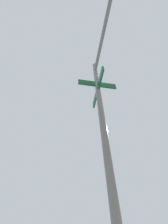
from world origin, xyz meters
The scene contains 1 object.
traffic_signal_near centered at (-6.18, -6.02, 4.26)m, with size 2.86×2.02×6.02m.
Camera 1 is at (-5.34, -6.21, 1.63)m, focal length 21.92 mm.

